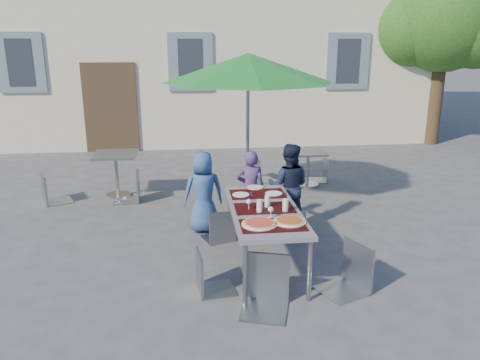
{
  "coord_description": "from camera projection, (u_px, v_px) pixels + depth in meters",
  "views": [
    {
      "loc": [
        -0.14,
        -4.42,
        2.64
      ],
      "look_at": [
        0.56,
        1.66,
        0.85
      ],
      "focal_mm": 35.0,
      "sensor_mm": 36.0,
      "label": 1
    }
  ],
  "objects": [
    {
      "name": "child_2",
      "position": [
        289.0,
        186.0,
        6.82
      ],
      "size": [
        0.69,
        0.52,
        1.27
      ],
      "primitive_type": "imported",
      "rotation": [
        0.0,
        0.0,
        2.84
      ],
      "color": "#182036",
      "rests_on": "ground"
    },
    {
      "name": "bg_chair_l_0",
      "position": [
        49.0,
        170.0,
        7.9
      ],
      "size": [
        0.58,
        0.57,
        0.98
      ],
      "color": "gray",
      "rests_on": "ground"
    },
    {
      "name": "chair_3",
      "position": [
        208.0,
        248.0,
        5.04
      ],
      "size": [
        0.44,
        0.44,
        0.89
      ],
      "color": "gray",
      "rests_on": "ground"
    },
    {
      "name": "cafe_table_0",
      "position": [
        116.0,
        166.0,
        8.23
      ],
      "size": [
        0.74,
        0.74,
        0.79
      ],
      "color": "#B3B5BB",
      "rests_on": "ground"
    },
    {
      "name": "patio_umbrella",
      "position": [
        248.0,
        69.0,
        7.33
      ],
      "size": [
        2.74,
        2.74,
        2.5
      ],
      "color": "#B3B5BB",
      "rests_on": "ground"
    },
    {
      "name": "place_settings",
      "position": [
        257.0,
        192.0,
        6.16
      ],
      "size": [
        0.69,
        0.52,
        0.01
      ],
      "color": "white",
      "rests_on": "dining_table"
    },
    {
      "name": "ground",
      "position": [
        206.0,
        301.0,
        4.97
      ],
      "size": [
        90.0,
        90.0,
        0.0
      ],
      "primitive_type": "plane",
      "color": "#434345",
      "rests_on": "ground"
    },
    {
      "name": "chair_0",
      "position": [
        220.0,
        206.0,
        6.35
      ],
      "size": [
        0.5,
        0.5,
        0.89
      ],
      "color": "gray",
      "rests_on": "ground"
    },
    {
      "name": "chair_1",
      "position": [
        259.0,
        194.0,
        6.49
      ],
      "size": [
        0.49,
        0.49,
        1.06
      ],
      "color": "#91999D",
      "rests_on": "ground"
    },
    {
      "name": "bg_chair_l_1",
      "position": [
        259.0,
        154.0,
        9.2
      ],
      "size": [
        0.53,
        0.52,
        0.94
      ],
      "color": "#90969C",
      "rests_on": "ground"
    },
    {
      "name": "cafe_table_1",
      "position": [
        308.0,
        164.0,
        8.92
      ],
      "size": [
        0.62,
        0.62,
        0.67
      ],
      "color": "#B3B5BB",
      "rests_on": "ground"
    },
    {
      "name": "child_1",
      "position": [
        251.0,
        190.0,
        6.83
      ],
      "size": [
        0.48,
        0.37,
        1.17
      ],
      "primitive_type": "imported",
      "rotation": [
        0.0,
        0.0,
        2.92
      ],
      "color": "#4D346B",
      "rests_on": "ground"
    },
    {
      "name": "bg_chair_r_1",
      "position": [
        322.0,
        154.0,
        9.2
      ],
      "size": [
        0.45,
        0.44,
        0.92
      ],
      "color": "#94989F",
      "rests_on": "ground"
    },
    {
      "name": "tree",
      "position": [
        446.0,
        18.0,
        11.96
      ],
      "size": [
        3.6,
        3.0,
        4.7
      ],
      "color": "#412F1B",
      "rests_on": "ground"
    },
    {
      "name": "chair_4",
      "position": [
        352.0,
        239.0,
        5.05
      ],
      "size": [
        0.6,
        0.6,
        1.04
      ],
      "color": "#90949B",
      "rests_on": "ground"
    },
    {
      "name": "glassware",
      "position": [
        269.0,
        204.0,
        5.47
      ],
      "size": [
        0.49,
        0.42,
        0.15
      ],
      "color": "silver",
      "rests_on": "dining_table"
    },
    {
      "name": "chair_5",
      "position": [
        267.0,
        252.0,
        4.72
      ],
      "size": [
        0.58,
        0.58,
        1.05
      ],
      "color": "slate",
      "rests_on": "ground"
    },
    {
      "name": "pizza_near_right",
      "position": [
        289.0,
        221.0,
        5.13
      ],
      "size": [
        0.36,
        0.36,
        0.03
      ],
      "color": "white",
      "rests_on": "dining_table"
    },
    {
      "name": "pizza_near_left",
      "position": [
        259.0,
        223.0,
        5.05
      ],
      "size": [
        0.39,
        0.39,
        0.03
      ],
      "color": "white",
      "rests_on": "dining_table"
    },
    {
      "name": "chair_2",
      "position": [
        291.0,
        207.0,
        6.4
      ],
      "size": [
        0.38,
        0.38,
        0.84
      ],
      "color": "#93999E",
      "rests_on": "ground"
    },
    {
      "name": "bg_chair_r_0",
      "position": [
        131.0,
        169.0,
        7.99
      ],
      "size": [
        0.46,
        0.45,
        0.98
      ],
      "color": "gray",
      "rests_on": "ground"
    },
    {
      "name": "child_0",
      "position": [
        203.0,
        192.0,
        6.69
      ],
      "size": [
        0.62,
        0.45,
        1.18
      ],
      "primitive_type": "imported",
      "rotation": [
        0.0,
        0.0,
        3.28
      ],
      "color": "#305286",
      "rests_on": "ground"
    },
    {
      "name": "dining_table",
      "position": [
        264.0,
        212.0,
        5.59
      ],
      "size": [
        0.8,
        1.85,
        0.76
      ],
      "color": "#504F54",
      "rests_on": "ground"
    }
  ]
}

